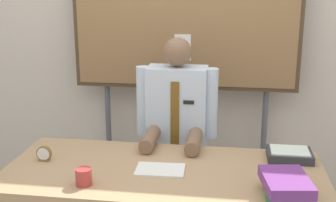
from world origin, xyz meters
name	(u,v)px	position (x,y,z in m)	size (l,w,h in m)	color
back_wall	(188,34)	(0.00, 1.24, 1.35)	(6.40, 0.08, 2.70)	beige
desk	(163,183)	(0.00, 0.00, 0.65)	(1.79, 0.80, 0.73)	tan
person	(177,146)	(0.00, 0.59, 0.65)	(0.55, 0.56, 1.40)	#2D2D33
bulletin_board	(185,15)	(0.00, 1.03, 1.51)	(1.71, 0.09, 2.11)	#4C3823
book_stack	(286,186)	(0.64, -0.24, 0.79)	(0.25, 0.32, 0.11)	#337F47
open_notebook	(160,170)	(-0.01, -0.02, 0.74)	(0.27, 0.18, 0.01)	white
desk_clock	(44,154)	(-0.71, 0.02, 0.77)	(0.09, 0.04, 0.09)	olive
coffee_mug	(84,177)	(-0.38, -0.25, 0.77)	(0.09, 0.09, 0.09)	#B23833
paper_tray	(289,155)	(0.72, 0.26, 0.76)	(0.26, 0.20, 0.06)	#333338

